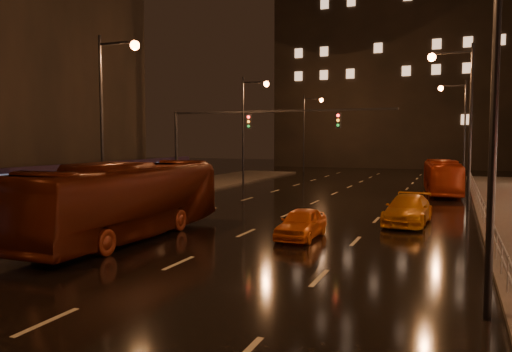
# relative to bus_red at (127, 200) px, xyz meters

# --- Properties ---
(ground) EXTENTS (140.00, 140.00, 0.00)m
(ground) POSITION_rel_bus_red_xyz_m (4.31, 13.00, -1.65)
(ground) COLOR black
(ground) RESTS_ON ground
(sidewalk_left) EXTENTS (7.00, 70.00, 0.15)m
(sidewalk_left) POSITION_rel_bus_red_xyz_m (-9.19, 8.00, -1.57)
(sidewalk_left) COLOR #38332D
(sidewalk_left) RESTS_ON ground
(building_distant) EXTENTS (44.00, 16.00, 36.00)m
(building_distant) POSITION_rel_bus_red_xyz_m (8.31, 65.00, 16.35)
(building_distant) COLOR black
(building_distant) RESTS_ON ground
(hoarding_left) EXTENTS (0.30, 46.00, 2.50)m
(hoarding_left) POSITION_rel_bus_red_xyz_m (-12.89, 5.00, -0.40)
(hoarding_left) COLOR black
(hoarding_left) RESTS_ON ground
(traffic_signal) EXTENTS (15.31, 0.32, 6.20)m
(traffic_signal) POSITION_rel_bus_red_xyz_m (-0.75, 13.00, 3.09)
(traffic_signal) COLOR black
(traffic_signal) RESTS_ON ground
(streetlight_right) EXTENTS (2.64, 0.50, 10.00)m
(streetlight_right) POSITION_rel_bus_red_xyz_m (13.23, -5.00, 4.78)
(streetlight_right) COLOR black
(streetlight_right) RESTS_ON ground
(railing_right) EXTENTS (0.05, 56.00, 1.00)m
(railing_right) POSITION_rel_bus_red_xyz_m (14.51, 11.00, -0.75)
(railing_right) COLOR #99999E
(railing_right) RESTS_ON sidewalk_right
(bus_red) EXTENTS (2.97, 11.89, 3.30)m
(bus_red) POSITION_rel_bus_red_xyz_m (0.00, 0.00, 0.00)
(bus_red) COLOR #50190B
(bus_red) RESTS_ON ground
(bus_curb) EXTENTS (3.21, 9.78, 2.67)m
(bus_curb) POSITION_rel_bus_red_xyz_m (12.20, 23.64, -0.31)
(bus_curb) COLOR #96280F
(bus_curb) RESTS_ON ground
(taxi_near) EXTENTS (1.56, 3.82, 1.30)m
(taxi_near) POSITION_rel_bus_red_xyz_m (7.00, 2.78, -1.00)
(taxi_near) COLOR orange
(taxi_near) RESTS_ON ground
(taxi_far) EXTENTS (2.31, 5.08, 1.44)m
(taxi_far) POSITION_rel_bus_red_xyz_m (10.95, 8.35, -0.93)
(taxi_far) COLOR orange
(taxi_far) RESTS_ON ground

